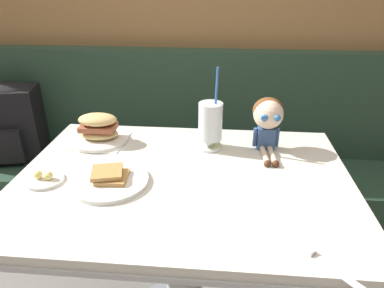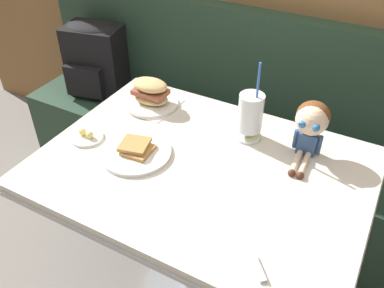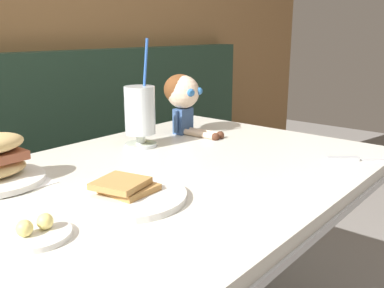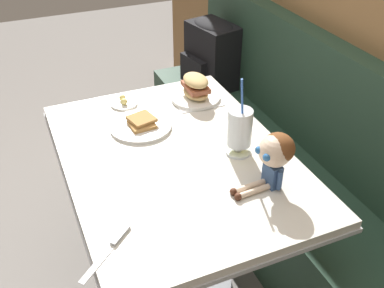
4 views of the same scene
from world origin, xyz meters
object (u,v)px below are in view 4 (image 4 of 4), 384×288
(seated_doll, at_px, (275,154))
(butter_knife, at_px, (114,243))
(backpack, at_px, (212,53))
(milkshake_glass, at_px, (240,129))
(toast_plate, at_px, (141,125))
(sandwich_plate, at_px, (196,90))
(butter_saucer, at_px, (124,102))

(seated_doll, bearing_deg, butter_knife, -84.46)
(seated_doll, xyz_separation_m, backpack, (-1.25, 0.37, -0.21))
(butter_knife, height_order, backpack, backpack)
(milkshake_glass, bearing_deg, toast_plate, -137.76)
(sandwich_plate, bearing_deg, toast_plate, -66.39)
(toast_plate, xyz_separation_m, backpack, (-0.74, 0.66, -0.09))
(toast_plate, bearing_deg, sandwich_plate, 113.61)
(sandwich_plate, bearing_deg, butter_saucer, -104.76)
(milkshake_glass, distance_m, butter_knife, 0.61)
(butter_knife, bearing_deg, seated_doll, 95.54)
(sandwich_plate, relative_size, backpack, 0.54)
(butter_saucer, height_order, backpack, backpack)
(toast_plate, xyz_separation_m, seated_doll, (0.52, 0.29, 0.12))
(butter_knife, relative_size, backpack, 0.47)
(butter_knife, height_order, seated_doll, seated_doll)
(backpack, bearing_deg, butter_knife, -35.38)
(seated_doll, relative_size, backpack, 0.55)
(seated_doll, height_order, backpack, seated_doll)
(toast_plate, distance_m, milkshake_glass, 0.42)
(sandwich_plate, distance_m, backpack, 0.72)
(sandwich_plate, xyz_separation_m, backpack, (-0.61, 0.37, -0.13))
(milkshake_glass, relative_size, seated_doll, 1.43)
(toast_plate, relative_size, milkshake_glass, 0.79)
(seated_doll, distance_m, backpack, 1.32)
(milkshake_glass, distance_m, butter_saucer, 0.60)
(milkshake_glass, height_order, butter_saucer, milkshake_glass)
(butter_saucer, bearing_deg, toast_plate, 2.92)
(butter_saucer, bearing_deg, milkshake_glass, 29.23)
(milkshake_glass, xyz_separation_m, sandwich_plate, (-0.44, 0.02, -0.06))
(milkshake_glass, xyz_separation_m, backpack, (-1.04, 0.38, -0.18))
(butter_saucer, bearing_deg, seated_doll, 22.72)
(milkshake_glass, bearing_deg, seated_doll, 4.11)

